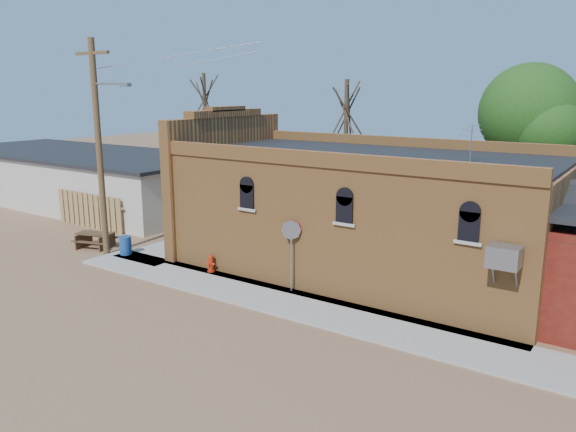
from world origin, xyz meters
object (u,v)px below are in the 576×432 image
Objects in this scene: brick_bar at (357,211)px; trash_barrel at (126,245)px; utility_pole at (100,144)px; fire_hydrant at (211,263)px; picnic_table at (95,238)px; stop_sign at (291,237)px.

brick_bar is 20.95× the size of trash_barrel.
trash_barrel is at bearing 19.55° from utility_pole.
trash_barrel is at bearing 169.65° from fire_hydrant.
utility_pole is 13.08× the size of fire_hydrant.
utility_pole is at bearing -36.47° from picnic_table.
utility_pole is at bearing -156.31° from brick_bar.
trash_barrel is (-8.94, -3.99, -1.87)m from brick_bar.
stop_sign is at bearing -99.13° from brick_bar.
picnic_table is at bearing 176.91° from trash_barrel.
brick_bar is 6.02m from fire_hydrant.
utility_pole is (-9.79, -4.29, 2.43)m from brick_bar.
fire_hydrant is 4.08m from stop_sign.
stop_sign reaches higher than trash_barrel.
brick_bar is at bearing 26.39° from fire_hydrant.
stop_sign is (-0.59, -3.69, -0.30)m from brick_bar.
trash_barrel is (-8.35, -0.30, -1.57)m from stop_sign.
utility_pole reaches higher than brick_bar.
stop_sign is at bearing -13.99° from fire_hydrant.
brick_bar reaches higher than stop_sign.
utility_pole is 7.00m from fire_hydrant.
brick_bar is at bearing -0.12° from picnic_table.
brick_bar is at bearing 77.04° from stop_sign.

